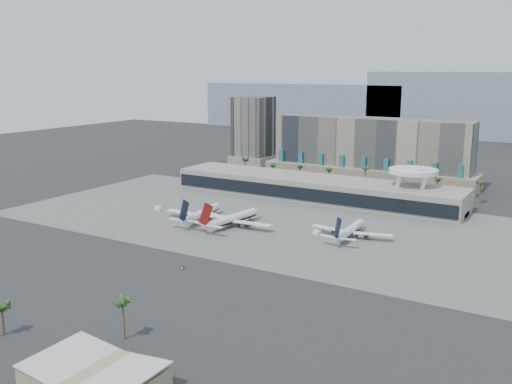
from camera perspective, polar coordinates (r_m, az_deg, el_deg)
The scene contains 17 objects.
ground at distance 240.27m, azimuth -5.41°, elevation -5.63°, with size 900.00×900.00×0.00m, color #232326.
apron_pad at distance 284.61m, azimuth 1.12°, elevation -2.72°, with size 260.00×130.00×0.06m, color #5B5B59.
mountain_ridge at distance 664.40m, azimuth 21.52°, elevation 7.65°, with size 680.00×60.00×70.00m.
hotel at distance 384.16m, azimuth 11.31°, elevation 3.52°, with size 140.00×30.00×42.00m.
office_tower at distance 450.93m, azimuth -0.26°, elevation 5.81°, with size 30.00×30.00×52.00m.
terminal at distance 330.65m, azimuth 5.83°, elevation 0.49°, with size 170.00×32.50×14.50m.
saucer_structure at distance 315.64m, azimuth 15.44°, elevation 1.76°, with size 26.00×26.00×21.89m.
palm_row at distance 358.98m, azimuth 9.23°, elevation 1.98°, with size 157.80×2.80×13.10m.
hangar_right at distance 144.37m, azimuth -15.83°, elevation -17.53°, with size 30.55×20.60×6.89m.
airliner_left at distance 281.57m, azimuth -5.40°, elevation -2.16°, with size 41.16×42.66×14.79m.
airliner_centre at distance 271.06m, azimuth -2.36°, elevation -2.66°, with size 42.17×43.68×15.12m.
airliner_right at distance 256.43m, azimuth 9.38°, elevation -3.80°, with size 37.68×38.83×13.40m.
service_vehicle_a at distance 307.09m, azimuth -9.75°, elevation -1.60°, with size 3.97×1.94×1.94m, color white.
service_vehicle_b at distance 259.66m, azimuth 6.11°, elevation -4.06°, with size 3.64×2.08×1.87m, color white.
taxiway_sign at distance 217.23m, azimuth -7.40°, elevation -7.51°, with size 2.18×0.78×0.99m.
near_palm_a at distance 177.55m, azimuth -24.05°, elevation -10.89°, with size 6.00×6.00×9.79m.
near_palm_b at distance 163.46m, azimuth -13.18°, elevation -11.11°, with size 6.00×6.00×12.47m.
Camera 1 is at (135.70, -184.13, 73.57)m, focal length 40.00 mm.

